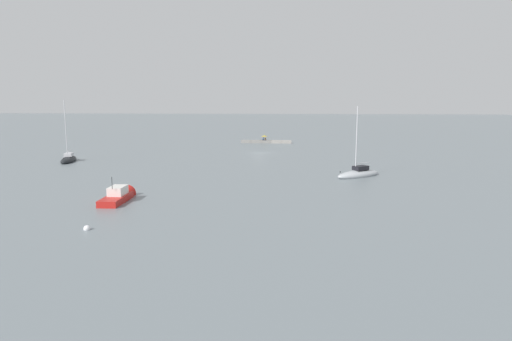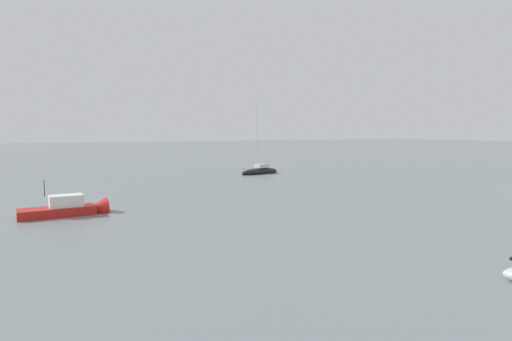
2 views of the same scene
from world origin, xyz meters
TOP-DOWN VIEW (x-y plane):
  - sailboat_black_far at (33.23, 15.62)m, footprint 4.02×7.86m
  - motorboat_red_near at (12.21, 45.03)m, footprint 2.19×6.63m

SIDE VIEW (x-z plane):
  - sailboat_black_far at x=33.23m, z-range -5.27..6.03m
  - motorboat_red_near at x=12.21m, z-range -1.46..2.24m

